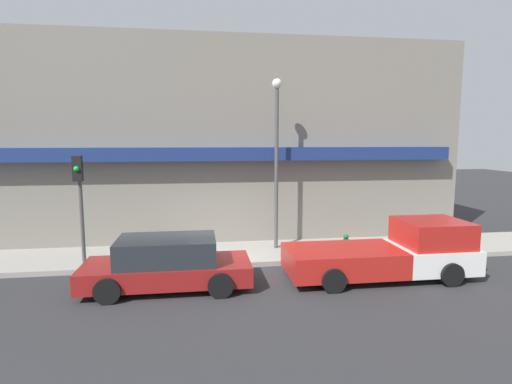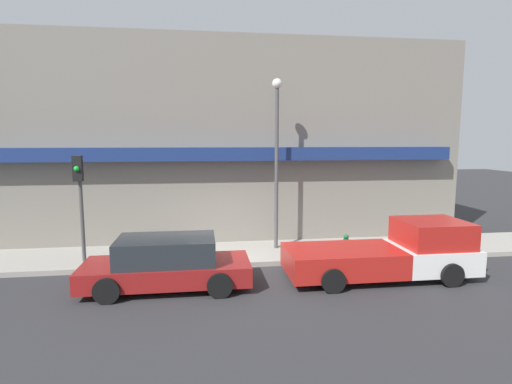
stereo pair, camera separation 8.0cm
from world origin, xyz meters
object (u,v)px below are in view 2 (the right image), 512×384
parked_car (167,263)px  traffic_light (80,190)px  fire_hydrant (346,244)px  street_lamp (277,146)px  pickup_truck (391,253)px

parked_car → traffic_light: traffic_light is taller
fire_hydrant → street_lamp: 4.31m
pickup_truck → parked_car: (-6.73, -0.00, -0.05)m
fire_hydrant → street_lamp: size_ratio=0.12×
street_lamp → pickup_truck: bearing=-46.8°
pickup_truck → street_lamp: bearing=133.6°
fire_hydrant → traffic_light: 9.08m
parked_car → traffic_light: bearing=144.1°
street_lamp → traffic_light: 6.80m
pickup_truck → traffic_light: bearing=168.8°
parked_car → street_lamp: (3.74, 3.18, 3.27)m
street_lamp → traffic_light: (-6.55, -1.23, -1.37)m
fire_hydrant → traffic_light: traffic_light is taller
pickup_truck → fire_hydrant: size_ratio=7.82×
parked_car → street_lamp: street_lamp is taller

